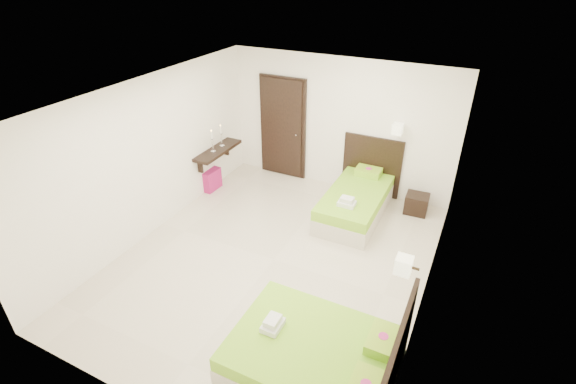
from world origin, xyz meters
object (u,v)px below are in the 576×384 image
at_px(bed_single, 357,200).
at_px(bed_double, 319,358).
at_px(ottoman, 207,178).
at_px(nightstand, 417,204).

height_order(bed_single, bed_double, bed_single).
relative_size(bed_single, ottoman, 4.52).
relative_size(bed_single, nightstand, 4.70).
distance_m(bed_double, ottoman, 4.81).
bearing_deg(bed_single, bed_double, -78.73).
height_order(bed_single, ottoman, bed_single).
distance_m(bed_single, bed_double, 3.53).
bearing_deg(bed_double, bed_single, 101.27).
height_order(bed_double, nightstand, bed_double).
bearing_deg(nightstand, bed_double, -96.96).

